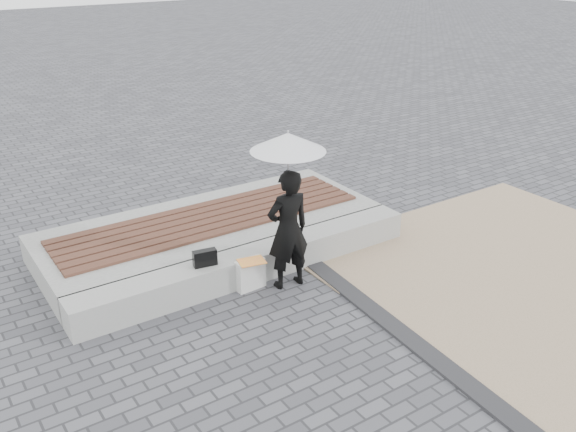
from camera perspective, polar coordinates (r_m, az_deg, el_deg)
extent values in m
plane|color=#505055|center=(7.44, 3.19, -10.59)|extent=(80.00, 80.00, 0.00)
cube|color=tan|center=(9.21, 21.39, -5.00)|extent=(5.00, 5.00, 0.02)
cube|color=#28282A|center=(7.53, 10.17, -10.32)|extent=(0.61, 5.20, 0.04)
cube|color=#9F9F9A|center=(8.47, -3.27, -4.34)|extent=(5.00, 0.45, 0.40)
cube|color=#A3A39D|center=(9.42, -7.01, -1.43)|extent=(5.00, 2.00, 0.40)
imported|color=black|center=(7.99, 0.00, -1.25)|extent=(0.61, 0.43, 1.62)
cylinder|color=#A0A0A5|center=(7.75, 0.00, 2.67)|extent=(0.02, 0.02, 0.93)
cone|color=silver|center=(7.56, 0.00, 6.77)|extent=(0.93, 0.93, 0.23)
sphere|color=#A0A0A5|center=(7.52, 0.00, 7.71)|extent=(0.03, 0.03, 0.03)
cube|color=black|center=(8.01, -7.59, -3.81)|extent=(0.32, 0.16, 0.21)
cube|color=silver|center=(8.20, -3.48, -5.32)|extent=(0.40, 0.19, 0.41)
cube|color=#EA423A|center=(8.06, -3.34, -4.15)|extent=(0.38, 0.31, 0.01)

